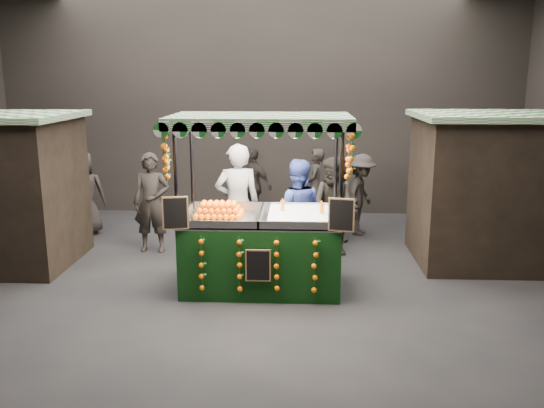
{
  "coord_description": "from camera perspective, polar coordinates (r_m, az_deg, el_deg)",
  "views": [
    {
      "loc": [
        0.91,
        -8.38,
        3.23
      ],
      "look_at": [
        0.49,
        0.51,
        1.22
      ],
      "focal_mm": 37.9,
      "sensor_mm": 36.0,
      "label": 1
    }
  ],
  "objects": [
    {
      "name": "shopper_6",
      "position": [
        12.64,
        4.32,
        1.76
      ],
      "size": [
        0.49,
        0.66,
        1.66
      ],
      "rotation": [
        0.0,
        0.0,
        -1.74
      ],
      "color": "#272420",
      "rests_on": "ground"
    },
    {
      "name": "shopper_0",
      "position": [
        10.78,
        -11.87,
        0.13
      ],
      "size": [
        0.68,
        0.45,
        1.85
      ],
      "rotation": [
        0.0,
        0.0,
        -0.0
      ],
      "color": "black",
      "rests_on": "ground"
    },
    {
      "name": "neighbour_stall_right",
      "position": [
        10.65,
        21.77,
        1.44
      ],
      "size": [
        3.0,
        2.2,
        2.6
      ],
      "color": "black",
      "rests_on": "ground"
    },
    {
      "name": "market_hall",
      "position": [
        8.43,
        -3.61,
        13.77
      ],
      "size": [
        12.1,
        10.1,
        5.05
      ],
      "color": "black",
      "rests_on": "ground"
    },
    {
      "name": "juice_stall",
      "position": [
        8.71,
        -1.05,
        -3.28
      ],
      "size": [
        2.74,
        1.61,
        2.65
      ],
      "color": "black",
      "rests_on": "ground"
    },
    {
      "name": "ground",
      "position": [
        9.03,
        -3.31,
        -8.23
      ],
      "size": [
        12.0,
        12.0,
        0.0
      ],
      "primitive_type": "plane",
      "color": "black",
      "rests_on": "ground"
    },
    {
      "name": "vendor_grey",
      "position": [
        9.84,
        -3.44,
        -0.06
      ],
      "size": [
        0.85,
        0.65,
        2.1
      ],
      "rotation": [
        0.0,
        0.0,
        3.35
      ],
      "color": "gray",
      "rests_on": "ground"
    },
    {
      "name": "vendor_blue",
      "position": [
        9.76,
        2.46,
        -0.91
      ],
      "size": [
        0.91,
        0.71,
        1.85
      ],
      "rotation": [
        0.0,
        0.0,
        3.13
      ],
      "color": "navy",
      "rests_on": "ground"
    },
    {
      "name": "shopper_5",
      "position": [
        11.45,
        6.53,
        0.67
      ],
      "size": [
        0.75,
        1.64,
        1.7
      ],
      "rotation": [
        0.0,
        0.0,
        1.74
      ],
      "color": "#2A2422",
      "rests_on": "ground"
    },
    {
      "name": "shopper_2",
      "position": [
        12.7,
        -1.87,
        1.83
      ],
      "size": [
        1.03,
        0.87,
        1.65
      ],
      "rotation": [
        0.0,
        0.0,
        2.56
      ],
      "color": "black",
      "rests_on": "ground"
    },
    {
      "name": "shopper_3",
      "position": [
        11.85,
        8.82,
        0.93
      ],
      "size": [
        0.98,
        1.23,
        1.66
      ],
      "rotation": [
        0.0,
        0.0,
        1.19
      ],
      "color": "#2D2724",
      "rests_on": "ground"
    },
    {
      "name": "shopper_4",
      "position": [
        12.35,
        -18.13,
        1.02
      ],
      "size": [
        0.96,
        0.77,
        1.71
      ],
      "rotation": [
        0.0,
        0.0,
        3.44
      ],
      "color": "#282221",
      "rests_on": "ground"
    },
    {
      "name": "shopper_1",
      "position": [
        10.47,
        6.21,
        -0.24
      ],
      "size": [
        1.07,
        0.98,
        1.78
      ],
      "rotation": [
        0.0,
        0.0,
        -0.45
      ],
      "color": "#2B2723",
      "rests_on": "ground"
    }
  ]
}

